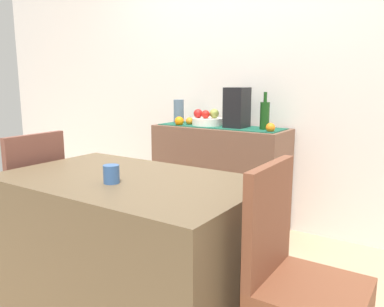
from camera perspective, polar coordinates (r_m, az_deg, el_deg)
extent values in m
cube|color=tan|center=(2.63, -4.51, -17.07)|extent=(6.40, 6.40, 0.02)
cube|color=silver|center=(3.33, 8.05, 12.95)|extent=(6.40, 0.06, 2.70)
cube|color=brown|center=(3.24, 4.08, -3.46)|extent=(1.11, 0.42, 0.84)
cube|color=#18533E|center=(3.17, 4.18, 4.00)|extent=(1.04, 0.32, 0.01)
cylinder|color=silver|center=(3.23, 2.25, 4.72)|extent=(0.25, 0.25, 0.06)
sphere|color=red|center=(3.23, 0.91, 5.93)|extent=(0.08, 0.08, 0.08)
sphere|color=red|center=(3.19, 2.03, 5.80)|extent=(0.07, 0.07, 0.07)
sphere|color=#8F9D41|center=(3.21, 3.30, 5.90)|extent=(0.08, 0.08, 0.08)
cylinder|color=#164115|center=(2.99, 10.68, 5.44)|extent=(0.07, 0.07, 0.21)
cylinder|color=#164115|center=(2.98, 10.77, 8.19)|extent=(0.03, 0.03, 0.07)
cube|color=black|center=(3.08, 6.65, 6.70)|extent=(0.16, 0.18, 0.32)
cylinder|color=slate|center=(3.38, -1.97, 6.18)|extent=(0.09, 0.09, 0.21)
sphere|color=orange|center=(2.88, 11.50, 3.77)|extent=(0.07, 0.07, 0.07)
sphere|color=orange|center=(3.24, -1.89, 4.80)|extent=(0.08, 0.08, 0.08)
sphere|color=orange|center=(3.29, -0.36, 4.80)|extent=(0.07, 0.07, 0.07)
cube|color=brown|center=(2.06, -9.22, -13.58)|extent=(1.29, 0.78, 0.74)
cylinder|color=#335892|center=(1.84, -11.81, -3.00)|extent=(0.08, 0.08, 0.09)
cube|color=brown|center=(2.78, -23.56, -11.01)|extent=(0.41, 0.41, 0.45)
cube|color=brown|center=(2.51, -21.97, -2.43)|extent=(0.05, 0.40, 0.45)
cube|color=brown|center=(1.56, 11.27, -9.56)|extent=(0.04, 0.40, 0.45)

